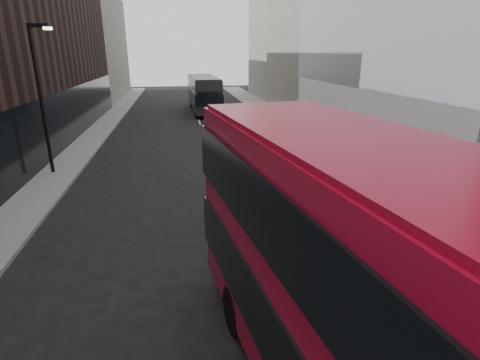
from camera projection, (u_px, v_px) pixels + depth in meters
name	position (u px, v px, depth m)	size (l,w,h in m)	color
sidewalk_right	(305.00, 134.00, 28.03)	(3.00, 80.00, 0.15)	slate
sidewalk_left	(89.00, 142.00, 25.60)	(2.00, 80.00, 0.15)	slate
building_victorian	(288.00, 18.00, 43.26)	(6.50, 24.00, 21.00)	#635D57
building_left_mid	(41.00, 36.00, 27.48)	(5.00, 24.00, 14.00)	black
building_left_far	(98.00, 47.00, 48.16)	(5.00, 20.00, 13.00)	#635D57
street_lamp	(41.00, 91.00, 17.71)	(1.06, 0.22, 7.00)	black
red_bus	(419.00, 339.00, 4.48)	(4.33, 12.06, 4.78)	maroon
grey_bus	(204.00, 93.00, 38.71)	(2.84, 11.15, 3.58)	black
car_a	(259.00, 176.00, 16.62)	(1.61, 3.99, 1.36)	black
car_b	(266.00, 142.00, 22.57)	(1.63, 4.66, 1.54)	#919499
car_c	(255.00, 122.00, 29.31)	(1.95, 4.80, 1.39)	black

